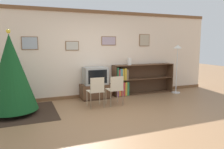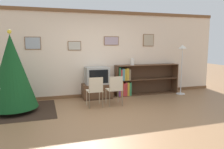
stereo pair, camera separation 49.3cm
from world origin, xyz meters
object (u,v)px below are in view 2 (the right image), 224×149
(folding_chair_right, at_px, (115,89))
(folding_chair_left, at_px, (95,90))
(tv_console, at_px, (97,91))
(television, at_px, (97,76))
(bookshelf, at_px, (136,81))
(christmas_tree, at_px, (12,72))
(standing_lamp, at_px, (182,57))
(vase, at_px, (132,62))

(folding_chair_right, bearing_deg, folding_chair_left, 180.00)
(tv_console, bearing_deg, television, -90.00)
(bookshelf, bearing_deg, folding_chair_right, -136.69)
(tv_console, relative_size, bookshelf, 0.41)
(bookshelf, bearing_deg, christmas_tree, -168.07)
(television, xyz_separation_m, standing_lamp, (2.81, -0.28, 0.55))
(tv_console, distance_m, bookshelf, 1.38)
(bookshelf, bearing_deg, folding_chair_left, -148.04)
(folding_chair_left, relative_size, standing_lamp, 0.50)
(bookshelf, distance_m, vase, 0.65)
(folding_chair_left, height_order, folding_chair_right, same)
(christmas_tree, distance_m, vase, 3.56)
(tv_console, distance_m, standing_lamp, 3.01)
(christmas_tree, bearing_deg, standing_lamp, 4.55)
(television, relative_size, folding_chair_left, 0.86)
(television, height_order, folding_chair_left, television)
(folding_chair_right, relative_size, bookshelf, 0.38)
(television, bearing_deg, folding_chair_left, -106.47)
(television, bearing_deg, tv_console, 90.00)
(standing_lamp, bearing_deg, christmas_tree, -175.45)
(christmas_tree, height_order, bookshelf, christmas_tree)
(bookshelf, height_order, standing_lamp, standing_lamp)
(vase, relative_size, standing_lamp, 0.13)
(television, distance_m, standing_lamp, 2.88)
(christmas_tree, xyz_separation_m, tv_console, (2.29, 0.69, -0.78))
(television, height_order, bookshelf, bookshelf)
(tv_console, xyz_separation_m, bookshelf, (1.35, 0.08, 0.24))
(folding_chair_right, xyz_separation_m, bookshelf, (1.08, 1.02, 0.00))
(christmas_tree, distance_m, bookshelf, 3.76)
(christmas_tree, bearing_deg, folding_chair_right, -5.49)
(tv_console, height_order, bookshelf, bookshelf)
(christmas_tree, distance_m, folding_chair_left, 2.10)
(television, bearing_deg, christmas_tree, -163.35)
(standing_lamp, bearing_deg, vase, 168.02)
(christmas_tree, height_order, standing_lamp, christmas_tree)
(bookshelf, relative_size, vase, 9.96)
(bookshelf, distance_m, standing_lamp, 1.70)
(vase, bearing_deg, television, -176.80)
(folding_chair_left, bearing_deg, folding_chair_right, 0.00)
(standing_lamp, bearing_deg, folding_chair_left, -168.08)
(tv_console, distance_m, folding_chair_right, 1.00)
(christmas_tree, relative_size, standing_lamp, 1.22)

